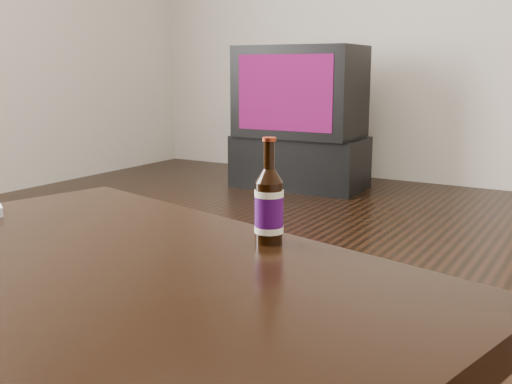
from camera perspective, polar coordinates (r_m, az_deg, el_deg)
The scene contains 5 objects.
floor at distance 1.76m, azimuth -5.03°, elevation -15.86°, with size 5.00×6.00×0.01m, color black.
tv_stand at distance 4.13m, azimuth 4.17°, elevation 2.87°, with size 0.89×0.44×0.35m, color black.
tv at distance 4.08m, azimuth 4.26°, elevation 9.51°, with size 0.82×0.54×0.60m.
coffee_table at distance 1.13m, azimuth -13.43°, elevation -9.56°, with size 1.39×1.01×0.47m.
beer_bottle at distance 1.18m, azimuth 1.25°, elevation -1.35°, with size 0.07×0.07×0.21m.
Camera 1 is at (0.93, -1.25, 0.81)m, focal length 42.00 mm.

